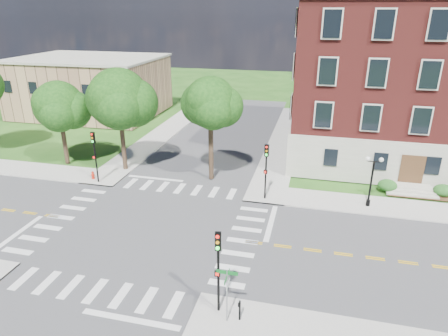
% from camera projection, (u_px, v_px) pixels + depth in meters
% --- Properties ---
extents(ground, '(160.00, 160.00, 0.00)m').
position_uv_depth(ground, '(147.00, 229.00, 29.44)').
color(ground, '#1E4814').
rests_on(ground, ground).
extents(road_ew, '(90.00, 12.00, 0.01)m').
position_uv_depth(road_ew, '(147.00, 229.00, 29.44)').
color(road_ew, '#3D3D3F').
rests_on(road_ew, ground).
extents(road_ns, '(12.00, 90.00, 0.01)m').
position_uv_depth(road_ns, '(147.00, 228.00, 29.44)').
color(road_ns, '#3D3D3F').
rests_on(road_ns, ground).
extents(sidewalk_ne, '(34.00, 34.00, 0.12)m').
position_uv_depth(sidewalk_ne, '(353.00, 170.00, 39.89)').
color(sidewalk_ne, '#9E9B93').
rests_on(sidewalk_ne, ground).
extents(sidewalk_nw, '(34.00, 34.00, 0.12)m').
position_uv_depth(sidewalk_nw, '(79.00, 146.00, 46.64)').
color(sidewalk_nw, '#9E9B93').
rests_on(sidewalk_nw, ground).
extents(crosswalk_east, '(2.20, 10.20, 0.02)m').
position_uv_depth(crosswalk_east, '(242.00, 241.00, 27.86)').
color(crosswalk_east, silver).
rests_on(crosswalk_east, ground).
extents(stop_bar_east, '(0.40, 5.50, 0.00)m').
position_uv_depth(stop_bar_east, '(271.00, 223.00, 30.21)').
color(stop_bar_east, silver).
rests_on(stop_bar_east, ground).
extents(main_building, '(30.60, 22.40, 16.50)m').
position_uv_depth(main_building, '(446.00, 79.00, 40.85)').
color(main_building, '#9C9A89').
rests_on(main_building, ground).
extents(secondary_building, '(20.40, 15.40, 8.30)m').
position_uv_depth(secondary_building, '(91.00, 85.00, 59.69)').
color(secondary_building, '#8E674E').
rests_on(secondary_building, ground).
extents(tree_b, '(4.92, 4.92, 8.50)m').
position_uv_depth(tree_b, '(59.00, 106.00, 39.22)').
color(tree_b, '#302118').
rests_on(tree_b, ground).
extents(tree_c, '(5.76, 5.76, 9.96)m').
position_uv_depth(tree_c, '(119.00, 99.00, 37.40)').
color(tree_c, '#302118').
rests_on(tree_c, ground).
extents(tree_d, '(4.62, 4.62, 9.59)m').
position_uv_depth(tree_d, '(210.00, 103.00, 35.10)').
color(tree_d, '#302118').
rests_on(tree_d, ground).
extents(traffic_signal_se, '(0.36, 0.41, 4.80)m').
position_uv_depth(traffic_signal_se, '(218.00, 262.00, 20.20)').
color(traffic_signal_se, black).
rests_on(traffic_signal_se, ground).
extents(traffic_signal_ne, '(0.38, 0.44, 4.80)m').
position_uv_depth(traffic_signal_ne, '(266.00, 165.00, 32.70)').
color(traffic_signal_ne, black).
rests_on(traffic_signal_ne, ground).
extents(traffic_signal_nw, '(0.34, 0.38, 4.80)m').
position_uv_depth(traffic_signal_nw, '(94.00, 151.00, 35.88)').
color(traffic_signal_nw, black).
rests_on(traffic_signal_nw, ground).
extents(twin_lamp_west, '(1.36, 0.36, 4.23)m').
position_uv_depth(twin_lamp_west, '(372.00, 179.00, 31.70)').
color(twin_lamp_west, black).
rests_on(twin_lamp_west, ground).
extents(street_sign_pole, '(1.10, 1.10, 3.10)m').
position_uv_depth(street_sign_pole, '(227.00, 286.00, 19.82)').
color(street_sign_pole, gray).
rests_on(street_sign_pole, ground).
extents(push_button_post, '(0.14, 0.21, 1.20)m').
position_uv_depth(push_button_post, '(240.00, 309.00, 20.44)').
color(push_button_post, black).
rests_on(push_button_post, ground).
extents(fire_hydrant, '(0.35, 0.35, 0.75)m').
position_uv_depth(fire_hydrant, '(93.00, 175.00, 37.57)').
color(fire_hydrant, '#B61E0E').
rests_on(fire_hydrant, ground).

